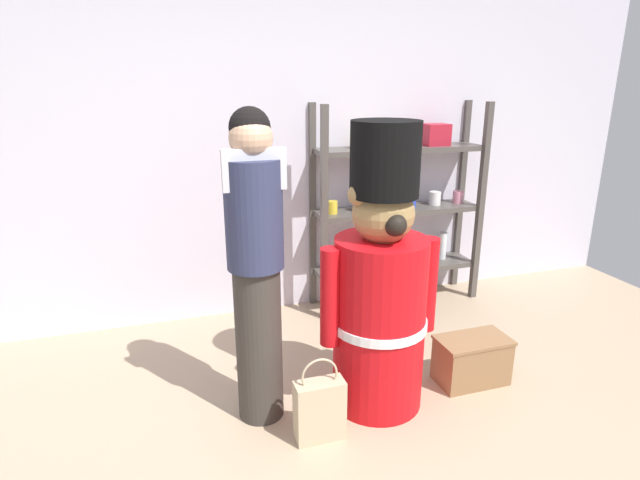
{
  "coord_description": "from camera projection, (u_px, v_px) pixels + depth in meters",
  "views": [
    {
      "loc": [
        -0.83,
        -1.65,
        1.8
      ],
      "look_at": [
        -0.06,
        0.75,
        1.0
      ],
      "focal_mm": 28.86,
      "sensor_mm": 36.0,
      "label": 1
    }
  ],
  "objects": [
    {
      "name": "person_shopper",
      "position": [
        256.0,
        263.0,
        2.62
      ],
      "size": [
        0.31,
        0.29,
        1.67
      ],
      "color": "#38332D",
      "rests_on": "ground_plane"
    },
    {
      "name": "merchandise_shelf",
      "position": [
        399.0,
        204.0,
        4.13
      ],
      "size": [
        1.39,
        0.35,
        1.63
      ],
      "color": "#4C4742",
      "rests_on": "ground_plane"
    },
    {
      "name": "back_wall",
      "position": [
        269.0,
        147.0,
        3.89
      ],
      "size": [
        6.4,
        0.12,
        2.6
      ],
      "primitive_type": "cube",
      "color": "silver",
      "rests_on": "ground_plane"
    },
    {
      "name": "display_crate",
      "position": [
        472.0,
        360.0,
        3.15
      ],
      "size": [
        0.44,
        0.25,
        0.29
      ],
      "color": "olive",
      "rests_on": "ground_plane"
    },
    {
      "name": "teddy_bear_guard",
      "position": [
        380.0,
        291.0,
        2.8
      ],
      "size": [
        0.68,
        0.53,
        1.6
      ],
      "color": "red",
      "rests_on": "ground_plane"
    },
    {
      "name": "shopping_bag",
      "position": [
        320.0,
        409.0,
        2.64
      ],
      "size": [
        0.26,
        0.12,
        0.47
      ],
      "color": "#C1AD89",
      "rests_on": "ground_plane"
    }
  ]
}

